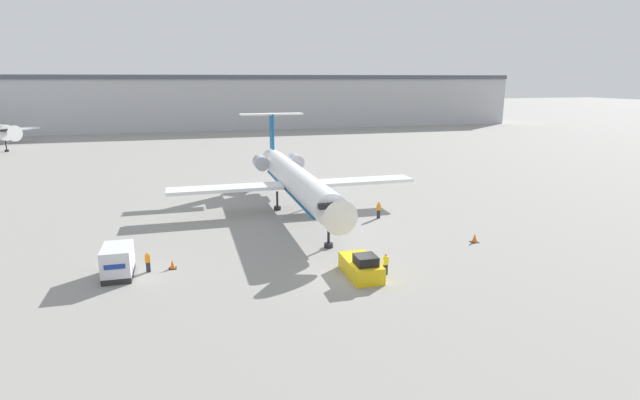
{
  "coord_description": "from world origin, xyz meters",
  "views": [
    {
      "loc": [
        -11.68,
        -32.93,
        14.59
      ],
      "look_at": [
        0.0,
        10.37,
        3.63
      ],
      "focal_mm": 28.0,
      "sensor_mm": 36.0,
      "label": 1
    }
  ],
  "objects_px": {
    "airplane_main": "(295,179)",
    "pushback_tug": "(361,267)",
    "worker_near_tug": "(386,264)",
    "worker_on_apron": "(148,261)",
    "luggage_cart": "(118,262)",
    "worker_by_wing": "(379,209)",
    "traffic_cone_right": "(475,238)",
    "traffic_cone_left": "(172,264)"
  },
  "relations": [
    {
      "from": "pushback_tug",
      "to": "worker_by_wing",
      "type": "bearing_deg",
      "value": 63.81
    },
    {
      "from": "airplane_main",
      "to": "worker_near_tug",
      "type": "xyz_separation_m",
      "value": [
        2.56,
        -20.29,
        -2.76
      ]
    },
    {
      "from": "luggage_cart",
      "to": "worker_by_wing",
      "type": "distance_m",
      "value": 26.91
    },
    {
      "from": "pushback_tug",
      "to": "traffic_cone_right",
      "type": "xyz_separation_m",
      "value": [
        12.74,
        4.85,
        -0.35
      ]
    },
    {
      "from": "pushback_tug",
      "to": "worker_by_wing",
      "type": "xyz_separation_m",
      "value": [
        7.22,
        14.68,
        0.23
      ]
    },
    {
      "from": "pushback_tug",
      "to": "traffic_cone_left",
      "type": "relative_size",
      "value": 6.09
    },
    {
      "from": "worker_near_tug",
      "to": "worker_on_apron",
      "type": "bearing_deg",
      "value": 163.29
    },
    {
      "from": "worker_near_tug",
      "to": "worker_by_wing",
      "type": "height_order",
      "value": "worker_by_wing"
    },
    {
      "from": "traffic_cone_right",
      "to": "pushback_tug",
      "type": "bearing_deg",
      "value": -159.16
    },
    {
      "from": "traffic_cone_left",
      "to": "airplane_main",
      "type": "bearing_deg",
      "value": 48.34
    },
    {
      "from": "worker_on_apron",
      "to": "traffic_cone_left",
      "type": "relative_size",
      "value": 2.19
    },
    {
      "from": "luggage_cart",
      "to": "traffic_cone_right",
      "type": "bearing_deg",
      "value": 0.45
    },
    {
      "from": "airplane_main",
      "to": "traffic_cone_right",
      "type": "distance_m",
      "value": 20.54
    },
    {
      "from": "traffic_cone_right",
      "to": "worker_on_apron",
      "type": "bearing_deg",
      "value": 179.63
    },
    {
      "from": "worker_near_tug",
      "to": "traffic_cone_left",
      "type": "xyz_separation_m",
      "value": [
        -15.73,
        5.48,
        -0.52
      ]
    },
    {
      "from": "airplane_main",
      "to": "traffic_cone_left",
      "type": "distance_m",
      "value": 20.09
    },
    {
      "from": "traffic_cone_right",
      "to": "worker_near_tug",
      "type": "bearing_deg",
      "value": -154.93
    },
    {
      "from": "worker_near_tug",
      "to": "traffic_cone_right",
      "type": "xyz_separation_m",
      "value": [
        10.86,
        5.08,
        -0.49
      ]
    },
    {
      "from": "worker_on_apron",
      "to": "worker_near_tug",
      "type": "bearing_deg",
      "value": -16.71
    },
    {
      "from": "pushback_tug",
      "to": "worker_by_wing",
      "type": "relative_size",
      "value": 2.5
    },
    {
      "from": "pushback_tug",
      "to": "worker_by_wing",
      "type": "distance_m",
      "value": 16.36
    },
    {
      "from": "worker_near_tug",
      "to": "traffic_cone_right",
      "type": "bearing_deg",
      "value": 25.07
    },
    {
      "from": "worker_on_apron",
      "to": "pushback_tug",
      "type": "bearing_deg",
      "value": -17.84
    },
    {
      "from": "pushback_tug",
      "to": "worker_by_wing",
      "type": "height_order",
      "value": "pushback_tug"
    },
    {
      "from": "pushback_tug",
      "to": "traffic_cone_left",
      "type": "xyz_separation_m",
      "value": [
        -13.85,
        5.25,
        -0.38
      ]
    },
    {
      "from": "luggage_cart",
      "to": "worker_near_tug",
      "type": "distance_m",
      "value": 20.21
    },
    {
      "from": "worker_near_tug",
      "to": "worker_by_wing",
      "type": "bearing_deg",
      "value": 70.3
    },
    {
      "from": "worker_by_wing",
      "to": "traffic_cone_left",
      "type": "xyz_separation_m",
      "value": [
        -21.07,
        -9.43,
        -0.61
      ]
    },
    {
      "from": "worker_near_tug",
      "to": "worker_on_apron",
      "type": "height_order",
      "value": "worker_near_tug"
    },
    {
      "from": "pushback_tug",
      "to": "luggage_cart",
      "type": "height_order",
      "value": "luggage_cart"
    },
    {
      "from": "luggage_cart",
      "to": "worker_near_tug",
      "type": "relative_size",
      "value": 2.03
    },
    {
      "from": "airplane_main",
      "to": "worker_by_wing",
      "type": "relative_size",
      "value": 17.53
    },
    {
      "from": "airplane_main",
      "to": "pushback_tug",
      "type": "xyz_separation_m",
      "value": [
        0.68,
        -20.06,
        -2.9
      ]
    },
    {
      "from": "luggage_cart",
      "to": "worker_by_wing",
      "type": "relative_size",
      "value": 1.87
    },
    {
      "from": "worker_on_apron",
      "to": "traffic_cone_right",
      "type": "xyz_separation_m",
      "value": [
        28.38,
        -0.18,
        -0.46
      ]
    },
    {
      "from": "luggage_cart",
      "to": "worker_on_apron",
      "type": "xyz_separation_m",
      "value": [
        2.1,
        0.42,
        -0.34
      ]
    },
    {
      "from": "traffic_cone_left",
      "to": "worker_on_apron",
      "type": "bearing_deg",
      "value": -173.11
    },
    {
      "from": "pushback_tug",
      "to": "worker_near_tug",
      "type": "height_order",
      "value": "pushback_tug"
    },
    {
      "from": "airplane_main",
      "to": "luggage_cart",
      "type": "height_order",
      "value": "airplane_main"
    },
    {
      "from": "airplane_main",
      "to": "luggage_cart",
      "type": "distance_m",
      "value": 23.15
    },
    {
      "from": "airplane_main",
      "to": "worker_on_apron",
      "type": "xyz_separation_m",
      "value": [
        -14.96,
        -15.02,
        -2.78
      ]
    },
    {
      "from": "worker_near_tug",
      "to": "traffic_cone_left",
      "type": "distance_m",
      "value": 16.67
    }
  ]
}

